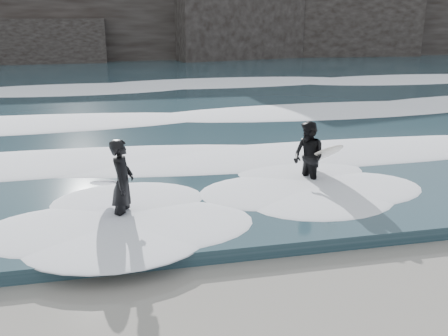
# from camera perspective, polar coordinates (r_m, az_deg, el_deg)

# --- Properties ---
(sea) EXTENTS (90.00, 52.00, 0.30)m
(sea) POSITION_cam_1_polar(r_m,az_deg,el_deg) (34.61, -8.25, 9.93)
(sea) COLOR #213943
(sea) RESTS_ON ground
(headland) EXTENTS (70.00, 9.00, 10.00)m
(headland) POSITION_cam_1_polar(r_m,az_deg,el_deg) (51.30, -10.04, 17.66)
(headland) COLOR black
(headland) RESTS_ON ground
(foam_near) EXTENTS (60.00, 3.20, 0.20)m
(foam_near) POSITION_cam_1_polar(r_m,az_deg,el_deg) (15.03, -2.39, 1.37)
(foam_near) COLOR white
(foam_near) RESTS_ON sea
(foam_mid) EXTENTS (60.00, 4.00, 0.24)m
(foam_mid) POSITION_cam_1_polar(r_m,az_deg,el_deg) (21.77, -5.62, 6.39)
(foam_mid) COLOR white
(foam_mid) RESTS_ON sea
(foam_far) EXTENTS (60.00, 4.80, 0.30)m
(foam_far) POSITION_cam_1_polar(r_m,az_deg,el_deg) (30.61, -7.69, 9.56)
(foam_far) COLOR white
(foam_far) RESTS_ON sea
(surfer_left) EXTENTS (1.03, 2.00, 1.99)m
(surfer_left) POSITION_cam_1_polar(r_m,az_deg,el_deg) (11.02, -11.82, -1.76)
(surfer_left) COLOR black
(surfer_left) RESTS_ON ground
(surfer_right) EXTENTS (1.23, 2.05, 1.88)m
(surfer_right) POSITION_cam_1_polar(r_m,az_deg,el_deg) (13.16, 9.81, 1.25)
(surfer_right) COLOR black
(surfer_right) RESTS_ON ground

